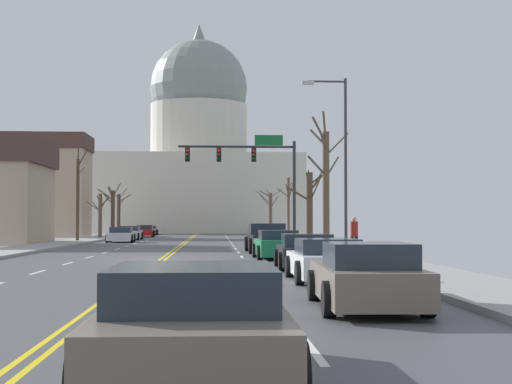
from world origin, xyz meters
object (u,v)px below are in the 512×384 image
sedan_near_03 (306,252)px  pickup_truck_near_01 (268,239)px  sedan_near_00 (261,239)px  sedan_oncoming_03 (149,231)px  sedan_near_04 (326,261)px  sedan_oncoming_01 (129,233)px  street_lamp_right (340,151)px  signal_gantry (254,165)px  sedan_near_05 (366,278)px  sedan_oncoming_02 (145,231)px  sedan_oncoming_00 (121,235)px  pedestrian_00 (354,233)px  sedan_near_06 (194,328)px  sedan_near_02 (278,245)px

sedan_near_03 → pickup_truck_near_01: bearing=91.4°
sedan_near_00 → sedan_oncoming_03: (-10.54, 43.55, -0.03)m
sedan_near_04 → sedan_oncoming_01: 48.38m
street_lamp_right → sedan_oncoming_01: (-13.18, 33.72, -4.30)m
signal_gantry → street_lamp_right: (3.09, -16.95, -0.55)m
sedan_near_00 → sedan_near_05: size_ratio=0.92×
sedan_oncoming_03 → sedan_oncoming_02: bearing=-87.6°
pickup_truck_near_01 → sedan_oncoming_03: 51.11m
sedan_near_05 → sedan_oncoming_01: 55.02m
sedan_near_05 → sedan_oncoming_00: sedan_near_05 is taller
sedan_near_03 → sedan_near_00: bearing=90.9°
sedan_oncoming_03 → pedestrian_00: size_ratio=2.57×
sedan_near_03 → sedan_oncoming_03: sedan_near_03 is taller
sedan_near_03 → pedestrian_00: bearing=68.5°
street_lamp_right → pedestrian_00: (0.64, 0.02, -3.77)m
sedan_near_04 → sedan_oncoming_03: size_ratio=1.04×
sedan_near_00 → sedan_near_06: sedan_near_06 is taller
signal_gantry → street_lamp_right: bearing=-79.7°
sedan_near_03 → sedan_near_04: bearing=-90.9°
pickup_truck_near_01 → sedan_near_05: pickup_truck_near_01 is taller
sedan_near_00 → sedan_near_02: 13.72m
street_lamp_right → sedan_near_03: size_ratio=1.72×
signal_gantry → street_lamp_right: street_lamp_right is taller
sedan_near_04 → sedan_oncoming_01: size_ratio=1.03×
sedan_oncoming_02 → pedestrian_00: 48.13m
signal_gantry → sedan_near_02: 18.57m
pickup_truck_near_01 → pedestrian_00: (3.50, -6.26, 0.40)m
signal_gantry → pedestrian_00: bearing=-77.6°
sedan_near_00 → sedan_near_05: sedan_near_05 is taller
street_lamp_right → sedan_near_00: (-2.82, 12.75, -4.31)m
sedan_oncoming_03 → sedan_near_04: bearing=-81.2°
sedan_near_06 → sedan_oncoming_00: (-7.01, 52.69, -0.02)m
sedan_near_00 → sedan_oncoming_03: 44.80m
sedan_near_00 → sedan_oncoming_01: bearing=116.3°
sedan_oncoming_03 → sedan_near_03: bearing=-80.4°
sedan_oncoming_01 → sedan_near_04: bearing=-77.4°
street_lamp_right → pickup_truck_near_01: (-2.86, 6.28, -4.18)m
sedan_oncoming_01 → sedan_oncoming_00: bearing=-88.3°
sedan_near_05 → sedan_near_06: size_ratio=1.08×
sedan_oncoming_03 → sedan_near_05: bearing=-82.2°
sedan_near_05 → sedan_oncoming_00: size_ratio=1.07×
signal_gantry → sedan_near_03: 25.38m
sedan_near_04 → sedan_oncoming_00: bearing=104.8°
pickup_truck_near_01 → sedan_near_04: (0.27, -19.76, -0.13)m
pickup_truck_near_01 → sedan_near_04: size_ratio=1.26×
sedan_near_04 → sedan_oncoming_03: bearing=98.8°
sedan_near_02 → sedan_near_06: bearing=-96.5°
sedan_oncoming_00 → sedan_oncoming_03: size_ratio=1.00×
signal_gantry → sedan_near_06: bearing=-93.7°
sedan_oncoming_00 → sedan_oncoming_01: bearing=91.7°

